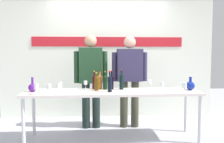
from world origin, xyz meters
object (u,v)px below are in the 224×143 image
object	(u,v)px
decanter_blue_left	(33,87)
wine_glass_left_4	(86,83)
wine_bottle_6	(105,82)
wine_bottle_0	(110,83)
wine_bottle_5	(94,82)
wine_glass_left_0	(36,87)
presenter_right	(130,75)
wine_glass_right_0	(184,86)
wine_bottle_1	(100,81)
wine_glass_right_1	(162,84)
wine_bottle_2	(96,83)
wine_glass_left_2	(59,86)
wine_glass_left_1	(60,84)
wine_glass_left_3	(49,87)
presenter_left	(91,75)
wine_bottle_4	(112,82)
wine_glass_right_2	(149,82)
display_table	(113,95)
decanter_blue_right	(190,85)
wine_bottle_3	(121,81)

from	to	relation	value
decanter_blue_left	wine_glass_left_4	xyz separation A→B (m)	(0.79, 0.16, 0.04)
wine_bottle_6	wine_glass_left_4	distance (m)	0.32
wine_bottle_0	wine_bottle_5	bearing A→B (deg)	128.54
wine_glass_left_0	presenter_right	bearing A→B (deg)	30.46
wine_bottle_0	wine_glass_right_0	world-z (taller)	wine_bottle_0
wine_bottle_1	wine_glass_right_1	xyz separation A→B (m)	(1.00, -0.15, -0.03)
wine_glass_left_0	decanter_blue_left	bearing A→B (deg)	115.31
wine_bottle_2	wine_glass_left_2	bearing A→B (deg)	-164.00
wine_bottle_0	wine_glass_left_1	distance (m)	0.81
decanter_blue_left	wine_glass_left_3	distance (m)	0.40
wine_glass_left_0	presenter_left	bearing A→B (deg)	48.85
wine_bottle_4	wine_glass_left_0	world-z (taller)	wine_bottle_4
wine_glass_left_2	wine_glass_right_2	bearing A→B (deg)	11.51
display_table	wine_glass_left_1	world-z (taller)	wine_glass_left_1
decanter_blue_right	wine_glass_right_2	xyz separation A→B (m)	(-0.62, 0.19, 0.04)
display_table	wine_bottle_4	world-z (taller)	wine_bottle_4
wine_glass_left_3	wine_glass_left_1	bearing A→B (deg)	76.76
wine_bottle_0	decanter_blue_left	bearing A→B (deg)	175.33
wine_glass_left_0	wine_glass_right_1	size ratio (longest dim) A/B	1.18
wine_glass_right_0	wine_glass_right_2	bearing A→B (deg)	135.13
wine_glass_left_2	wine_glass_right_1	xyz separation A→B (m)	(1.62, 0.17, -0.00)
decanter_blue_right	wine_bottle_3	xyz separation A→B (m)	(-1.09, 0.15, 0.06)
presenter_left	wine_glass_left_1	world-z (taller)	presenter_left
wine_glass_left_2	wine_glass_left_0	bearing A→B (deg)	-151.63
decanter_blue_right	display_table	bearing A→B (deg)	-179.70
wine_bottle_3	wine_glass_left_1	bearing A→B (deg)	-178.93
wine_bottle_4	wine_glass_right_1	bearing A→B (deg)	-7.94
wine_glass_right_1	display_table	bearing A→B (deg)	-175.22
wine_bottle_0	wine_glass_left_0	distance (m)	1.06
wine_glass_right_1	wine_bottle_2	bearing A→B (deg)	-179.62
decanter_blue_left	wine_glass_left_1	bearing A→B (deg)	18.03
wine_glass_left_2	wine_glass_right_0	size ratio (longest dim) A/B	0.92
wine_bottle_2	presenter_left	bearing A→B (deg)	100.66
decanter_blue_left	wine_glass_left_1	distance (m)	0.41
decanter_blue_right	presenter_left	distance (m)	1.71
wine_bottle_5	wine_glass_left_2	world-z (taller)	wine_bottle_5
wine_bottle_3	wine_bottle_4	bearing A→B (deg)	169.99
wine_glass_right_2	wine_bottle_2	bearing A→B (deg)	-171.43
wine_glass_left_0	wine_glass_left_3	world-z (taller)	wine_glass_left_0
wine_glass_left_4	wine_glass_left_3	bearing A→B (deg)	-139.65
presenter_right	wine_glass_right_1	bearing A→B (deg)	-49.66
wine_glass_left_2	wine_glass_left_4	size ratio (longest dim) A/B	0.92
presenter_right	wine_glass_left_2	bearing A→B (deg)	-149.04
wine_bottle_2	wine_glass_left_2	distance (m)	0.58
display_table	wine_bottle_0	world-z (taller)	wine_bottle_0
wine_glass_left_0	wine_bottle_1	bearing A→B (deg)	27.51
presenter_left	wine_glass_right_1	distance (m)	1.28
decanter_blue_left	wine_glass_left_0	xyz separation A→B (m)	(0.12, -0.26, 0.04)
decanter_blue_right	wine_bottle_6	xyz separation A→B (m)	(-1.36, 0.16, 0.05)
presenter_right	wine_bottle_4	distance (m)	0.55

